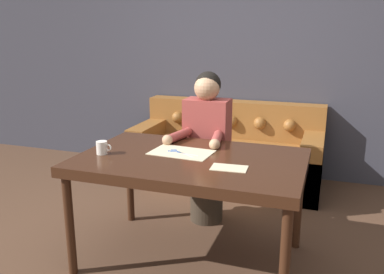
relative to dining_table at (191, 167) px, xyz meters
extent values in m
plane|color=#4C3323|center=(-0.13, 0.01, -0.70)|extent=(16.00, 16.00, 0.00)
cube|color=#383842|center=(-0.13, 2.03, 0.60)|extent=(8.00, 0.06, 2.60)
cube|color=#381E11|center=(0.00, 0.00, 0.03)|extent=(1.51, 0.97, 0.07)
cylinder|color=#381E11|center=(-0.70, -0.42, -0.35)|extent=(0.06, 0.06, 0.70)
cylinder|color=#381E11|center=(0.70, -0.42, -0.35)|extent=(0.06, 0.06, 0.70)
cylinder|color=#381E11|center=(-0.70, 0.42, -0.35)|extent=(0.06, 0.06, 0.70)
cylinder|color=#381E11|center=(0.70, 0.42, -0.35)|extent=(0.06, 0.06, 0.70)
cube|color=brown|center=(-0.14, 1.56, -0.48)|extent=(1.95, 0.84, 0.44)
cube|color=brown|center=(-0.14, 1.87, -0.06)|extent=(1.95, 0.22, 0.40)
cube|color=brown|center=(-1.02, 1.56, -0.40)|extent=(0.20, 0.84, 0.60)
cube|color=brown|center=(0.73, 1.56, -0.40)|extent=(0.20, 0.84, 0.60)
sphere|color=brown|center=(-0.76, 1.74, -0.06)|extent=(0.13, 0.13, 0.13)
sphere|color=brown|center=(-0.45, 1.74, -0.06)|extent=(0.13, 0.13, 0.13)
sphere|color=brown|center=(-0.14, 1.74, -0.06)|extent=(0.13, 0.13, 0.13)
sphere|color=brown|center=(0.17, 1.74, -0.06)|extent=(0.13, 0.13, 0.13)
sphere|color=brown|center=(0.48, 1.74, -0.06)|extent=(0.13, 0.13, 0.13)
cube|color=white|center=(0.20, 1.45, -0.26)|extent=(0.35, 0.25, 0.00)
cylinder|color=#33281E|center=(-0.08, 0.65, -0.45)|extent=(0.28, 0.28, 0.49)
cube|color=#993D38|center=(-0.08, 0.65, 0.07)|extent=(0.36, 0.22, 0.57)
sphere|color=tan|center=(-0.08, 0.63, 0.45)|extent=(0.21, 0.21, 0.21)
sphere|color=black|center=(-0.08, 0.66, 0.48)|extent=(0.21, 0.21, 0.21)
cylinder|color=#993D38|center=(-0.24, 0.38, 0.10)|extent=(0.13, 0.31, 0.07)
sphere|color=tan|center=(-0.27, 0.23, 0.10)|extent=(0.08, 0.08, 0.08)
cylinder|color=#993D38|center=(0.07, 0.38, 0.10)|extent=(0.12, 0.31, 0.07)
sphere|color=tan|center=(0.10, 0.23, 0.10)|extent=(0.08, 0.08, 0.08)
cube|color=beige|center=(-0.09, 0.08, 0.07)|extent=(0.44, 0.30, 0.00)
cube|color=beige|center=(0.30, -0.14, 0.07)|extent=(0.23, 0.15, 0.00)
cube|color=silver|center=(-0.02, 0.04, 0.07)|extent=(0.14, 0.04, 0.00)
cube|color=#2D569E|center=(-0.13, 0.07, 0.07)|extent=(0.09, 0.03, 0.00)
torus|color=#2D569E|center=(-0.18, 0.08, 0.07)|extent=(0.04, 0.04, 0.01)
cube|color=silver|center=(-0.03, 0.02, 0.07)|extent=(0.12, 0.08, 0.00)
cube|color=#2D569E|center=(-0.13, 0.08, 0.07)|extent=(0.08, 0.06, 0.00)
torus|color=#2D569E|center=(-0.16, 0.11, 0.07)|extent=(0.04, 0.04, 0.01)
cylinder|color=silver|center=(-0.09, 0.06, 0.07)|extent=(0.01, 0.01, 0.01)
cylinder|color=silver|center=(-0.60, -0.13, 0.11)|extent=(0.08, 0.08, 0.09)
torus|color=silver|center=(-0.55, -0.13, 0.12)|extent=(0.05, 0.01, 0.05)
camera|label=1|loc=(0.86, -2.46, 0.89)|focal=38.00mm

